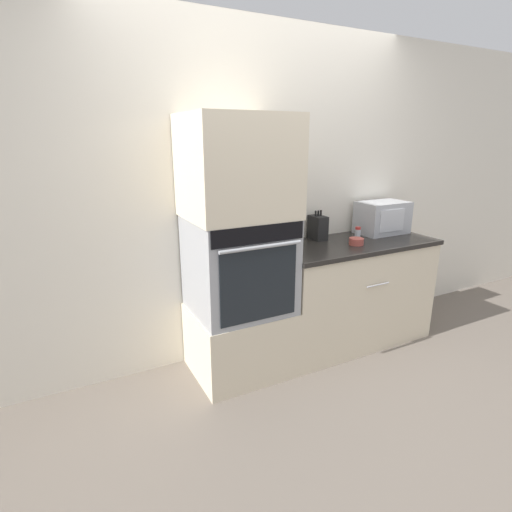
{
  "coord_description": "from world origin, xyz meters",
  "views": [
    {
      "loc": [
        -1.47,
        -2.12,
        1.68
      ],
      "look_at": [
        -0.26,
        0.21,
        0.9
      ],
      "focal_mm": 28.0,
      "sensor_mm": 36.0,
      "label": 1
    }
  ],
  "objects_px": {
    "bowl": "(356,241)",
    "condiment_jar_mid": "(300,239)",
    "microwave": "(382,218)",
    "knife_block": "(318,228)",
    "condiment_jar_near": "(358,233)",
    "wall_oven": "(239,265)"
  },
  "relations": [
    {
      "from": "wall_oven",
      "to": "bowl",
      "type": "distance_m",
      "value": 0.99
    },
    {
      "from": "microwave",
      "to": "bowl",
      "type": "height_order",
      "value": "microwave"
    },
    {
      "from": "microwave",
      "to": "knife_block",
      "type": "height_order",
      "value": "microwave"
    },
    {
      "from": "bowl",
      "to": "condiment_jar_near",
      "type": "xyz_separation_m",
      "value": [
        0.16,
        0.17,
        0.02
      ]
    },
    {
      "from": "wall_oven",
      "to": "microwave",
      "type": "bearing_deg",
      "value": 5.11
    },
    {
      "from": "microwave",
      "to": "condiment_jar_mid",
      "type": "relative_size",
      "value": 4.7
    },
    {
      "from": "wall_oven",
      "to": "knife_block",
      "type": "relative_size",
      "value": 2.79
    },
    {
      "from": "microwave",
      "to": "knife_block",
      "type": "bearing_deg",
      "value": 173.58
    },
    {
      "from": "microwave",
      "to": "bowl",
      "type": "distance_m",
      "value": 0.53
    },
    {
      "from": "knife_block",
      "to": "condiment_jar_mid",
      "type": "relative_size",
      "value": 2.62
    },
    {
      "from": "bowl",
      "to": "condiment_jar_mid",
      "type": "xyz_separation_m",
      "value": [
        -0.39,
        0.21,
        0.02
      ]
    },
    {
      "from": "microwave",
      "to": "condiment_jar_near",
      "type": "height_order",
      "value": "microwave"
    },
    {
      "from": "bowl",
      "to": "condiment_jar_mid",
      "type": "height_order",
      "value": "condiment_jar_mid"
    },
    {
      "from": "wall_oven",
      "to": "knife_block",
      "type": "bearing_deg",
      "value": 13.97
    },
    {
      "from": "knife_block",
      "to": "wall_oven",
      "type": "bearing_deg",
      "value": -166.03
    },
    {
      "from": "wall_oven",
      "to": "condiment_jar_near",
      "type": "height_order",
      "value": "wall_oven"
    },
    {
      "from": "microwave",
      "to": "bowl",
      "type": "bearing_deg",
      "value": -155.7
    },
    {
      "from": "bowl",
      "to": "condiment_jar_mid",
      "type": "bearing_deg",
      "value": 152.26
    },
    {
      "from": "knife_block",
      "to": "condiment_jar_near",
      "type": "relative_size",
      "value": 2.58
    },
    {
      "from": "bowl",
      "to": "condiment_jar_near",
      "type": "distance_m",
      "value": 0.23
    },
    {
      "from": "condiment_jar_near",
      "to": "wall_oven",
      "type": "bearing_deg",
      "value": -175.74
    },
    {
      "from": "microwave",
      "to": "bowl",
      "type": "xyz_separation_m",
      "value": [
        -0.47,
        -0.21,
        -0.11
      ]
    }
  ]
}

